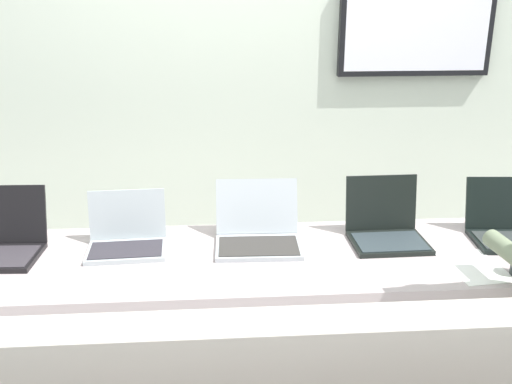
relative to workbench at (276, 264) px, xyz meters
name	(u,v)px	position (x,y,z in m)	size (l,w,h in m)	color
back_wall	(260,80)	(0.02, 1.13, 0.61)	(8.00, 0.11, 2.65)	silver
workbench	(276,264)	(0.00, 0.00, 0.00)	(3.70, 0.70, 0.76)	#B1A0A1
laptop_station_0	(2,241)	(-1.14, 0.09, 0.11)	(0.33, 0.33, 0.26)	black
laptop_station_1	(127,237)	(-0.63, 0.11, 0.10)	(0.34, 0.28, 0.23)	#ABB3B7
laptop_station_2	(258,231)	(-0.07, 0.12, 0.10)	(0.37, 0.35, 0.25)	#A9AFB6
laptop_station_3	(386,227)	(0.50, 0.12, 0.11)	(0.33, 0.30, 0.27)	black
laptop_station_4	(510,226)	(1.05, 0.09, 0.10)	(0.36, 0.33, 0.25)	black
paper_sheet	(474,267)	(0.78, -0.17, 0.05)	(0.24, 0.31, 0.00)	white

